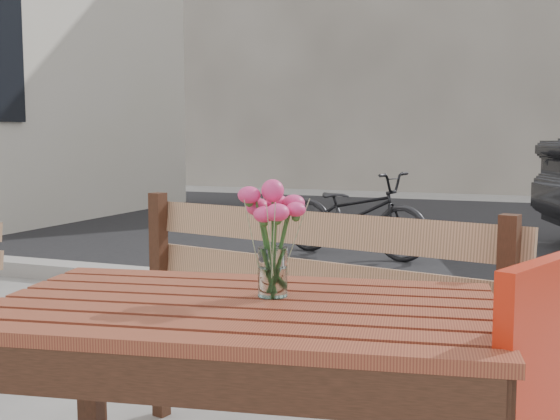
{
  "coord_description": "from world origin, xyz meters",
  "views": [
    {
      "loc": [
        0.89,
        -1.54,
        1.15
      ],
      "look_at": [
        0.24,
        0.11,
        0.96
      ],
      "focal_mm": 45.0,
      "sensor_mm": 36.0,
      "label": 1
    }
  ],
  "objects_px": {
    "red_chair": "(495,415)",
    "bicycle": "(354,214)",
    "main_vase": "(273,224)",
    "main_table": "(242,352)"
  },
  "relations": [
    {
      "from": "red_chair",
      "to": "bicycle",
      "type": "bearing_deg",
      "value": -139.37
    },
    {
      "from": "main_vase",
      "to": "red_chair",
      "type": "bearing_deg",
      "value": 0.25
    },
    {
      "from": "red_chair",
      "to": "main_vase",
      "type": "distance_m",
      "value": 0.68
    },
    {
      "from": "main_table",
      "to": "main_vase",
      "type": "xyz_separation_m",
      "value": [
        0.04,
        0.09,
        0.31
      ]
    },
    {
      "from": "red_chair",
      "to": "main_table",
      "type": "bearing_deg",
      "value": -59.32
    },
    {
      "from": "bicycle",
      "to": "red_chair",
      "type": "bearing_deg",
      "value": -146.04
    },
    {
      "from": "red_chair",
      "to": "bicycle",
      "type": "relative_size",
      "value": 0.58
    },
    {
      "from": "red_chair",
      "to": "main_vase",
      "type": "xyz_separation_m",
      "value": [
        -0.54,
        -0.0,
        0.41
      ]
    },
    {
      "from": "main_table",
      "to": "main_vase",
      "type": "distance_m",
      "value": 0.32
    },
    {
      "from": "main_table",
      "to": "main_vase",
      "type": "bearing_deg",
      "value": 54.77
    }
  ]
}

